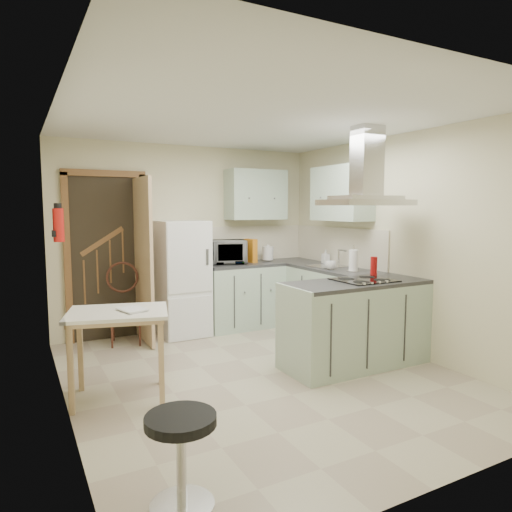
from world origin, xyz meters
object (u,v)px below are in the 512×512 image
drop_leaf_table (119,355)px  extractor_hood (366,203)px  fridge (183,278)px  bentwood_chair (126,307)px  microwave (224,252)px  peninsula (356,323)px  stool (181,461)px

drop_leaf_table → extractor_hood: bearing=8.4°
fridge → bentwood_chair: bearing=-175.8°
extractor_hood → drop_leaf_table: (-2.49, 0.30, -1.33)m
microwave → bentwood_chair: bearing=-157.6°
peninsula → microwave: 2.23m
peninsula → stool: (-2.39, -1.36, -0.18)m
peninsula → stool: bearing=-150.4°
bentwood_chair → microwave: bearing=19.3°
stool → drop_leaf_table: bearing=90.0°
drop_leaf_table → peninsula: bearing=8.2°
extractor_hood → stool: bearing=-151.4°
extractor_hood → microwave: bearing=108.7°
bentwood_chair → fridge: bearing=17.9°
drop_leaf_table → microwave: bearing=59.8°
fridge → extractor_hood: size_ratio=1.67×
peninsula → bentwood_chair: (-1.98, 1.92, 0.00)m
extractor_hood → stool: (-2.49, -1.36, -1.45)m
microwave → fridge: bearing=-156.0°
extractor_hood → microwave: 2.27m
microwave → peninsula: bearing=-57.1°
peninsula → microwave: (-0.60, 2.06, 0.61)m
stool → bentwood_chair: bearing=82.9°
fridge → peninsula: fridge is taller
fridge → drop_leaf_table: size_ratio=1.80×
stool → fridge: bearing=70.8°
drop_leaf_table → bentwood_chair: (0.41, 1.62, 0.06)m
fridge → bentwood_chair: 0.81m
stool → microwave: 3.94m
drop_leaf_table → stool: size_ratio=1.55×
bentwood_chair → stool: (-0.41, -3.28, -0.18)m
drop_leaf_table → stool: drop_leaf_table is taller
extractor_hood → microwave: extractor_hood is taller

